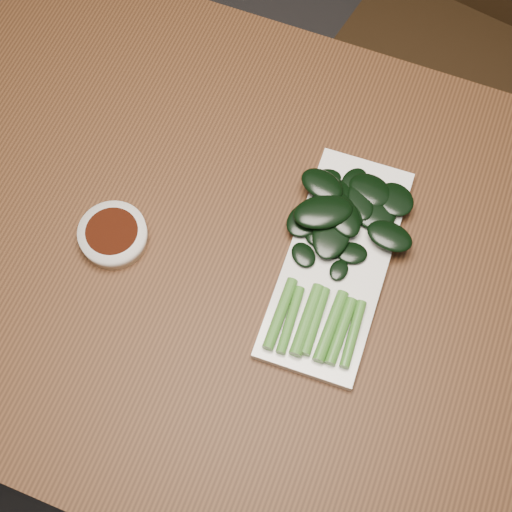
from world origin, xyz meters
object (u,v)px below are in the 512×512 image
chair_far (452,24)px  gai_lan (337,235)px  serving_plate (337,262)px  sauce_bowl (113,235)px  table (241,269)px

chair_far → gai_lan: 0.75m
chair_far → serving_plate: size_ratio=2.63×
sauce_bowl → serving_plate: bearing=14.8°
table → sauce_bowl: (-0.17, -0.05, 0.09)m
table → gai_lan: bearing=25.6°
chair_far → gai_lan: chair_far is taller
chair_far → gai_lan: size_ratio=2.92×
gai_lan → sauce_bowl: bearing=-159.5°
sauce_bowl → table: bearing=16.7°
chair_far → serving_plate: bearing=-82.5°
serving_plate → gai_lan: gai_lan is taller
table → serving_plate: size_ratio=4.14×
chair_far → sauce_bowl: chair_far is taller
table → sauce_bowl: 0.20m
table → chair_far: chair_far is taller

